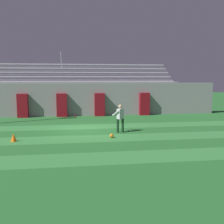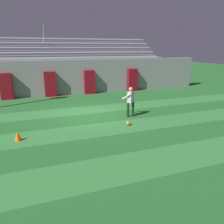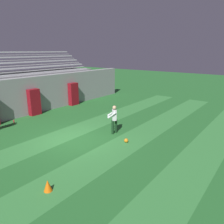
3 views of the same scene
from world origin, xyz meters
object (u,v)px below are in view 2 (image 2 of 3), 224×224
at_px(padding_pillar_gate_left, 50,84).
at_px(goalkeeper, 130,100).
at_px(padding_pillar_gate_right, 89,82).
at_px(padding_pillar_far_left, 6,86).
at_px(soccer_ball, 128,123).
at_px(water_bottle, 66,95).
at_px(padding_pillar_far_right, 132,80).
at_px(traffic_cone, 18,136).

relative_size(padding_pillar_gate_left, goalkeeper, 1.17).
height_order(padding_pillar_gate_right, padding_pillar_far_left, same).
bearing_deg(goalkeeper, soccer_ball, -117.70).
bearing_deg(padding_pillar_gate_right, water_bottle, -162.48).
xyz_separation_m(padding_pillar_gate_right, water_bottle, (-2.07, -0.65, -0.86)).
bearing_deg(padding_pillar_far_right, padding_pillar_gate_left, 180.00).
bearing_deg(padding_pillar_far_left, goalkeeper, -45.61).
height_order(traffic_cone, water_bottle, traffic_cone).
xyz_separation_m(goalkeeper, traffic_cone, (-5.77, -1.46, -0.74)).
height_order(padding_pillar_far_right, soccer_ball, padding_pillar_far_right).
bearing_deg(padding_pillar_far_right, traffic_cone, -137.17).
xyz_separation_m(padding_pillar_gate_left, traffic_cone, (-2.05, -8.49, -0.77)).
bearing_deg(padding_pillar_far_right, water_bottle, -173.80).
xyz_separation_m(padding_pillar_far_left, traffic_cone, (1.11, -8.49, -0.77)).
distance_m(padding_pillar_far_right, water_bottle, 6.10).
distance_m(padding_pillar_gate_left, padding_pillar_far_right, 7.11).
bearing_deg(padding_pillar_gate_left, water_bottle, -30.50).
height_order(padding_pillar_far_left, water_bottle, padding_pillar_far_left).
bearing_deg(padding_pillar_gate_left, padding_pillar_gate_right, 0.00).
bearing_deg(padding_pillar_gate_right, traffic_cone, -121.59).
relative_size(padding_pillar_gate_left, soccer_ball, 8.87).
xyz_separation_m(padding_pillar_far_left, padding_pillar_far_right, (10.27, 0.00, 0.00)).
distance_m(padding_pillar_far_left, traffic_cone, 8.59).
distance_m(padding_pillar_gate_right, traffic_cone, 9.99).
bearing_deg(water_bottle, padding_pillar_far_left, 171.30).
bearing_deg(goalkeeper, padding_pillar_gate_right, 94.46).
distance_m(padding_pillar_gate_left, traffic_cone, 8.76).
bearing_deg(padding_pillar_far_left, water_bottle, -8.70).
bearing_deg(soccer_ball, padding_pillar_gate_left, 109.98).
bearing_deg(traffic_cone, padding_pillar_gate_left, 76.44).
distance_m(padding_pillar_gate_right, soccer_ball, 8.38).
bearing_deg(traffic_cone, padding_pillar_far_right, 42.83).
distance_m(padding_pillar_gate_right, goalkeeper, 7.05).
distance_m(goalkeeper, traffic_cone, 6.00).
bearing_deg(goalkeeper, padding_pillar_far_right, 64.25).
distance_m(soccer_ball, traffic_cone, 5.08).
bearing_deg(padding_pillar_gate_right, padding_pillar_far_left, 180.00).
distance_m(padding_pillar_far_left, goalkeeper, 9.83).
bearing_deg(padding_pillar_far_left, padding_pillar_far_right, 0.00).
distance_m(padding_pillar_far_right, goalkeeper, 7.80).
xyz_separation_m(padding_pillar_far_left, goalkeeper, (6.88, -7.02, -0.02)).
height_order(padding_pillar_gate_left, padding_pillar_far_left, same).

